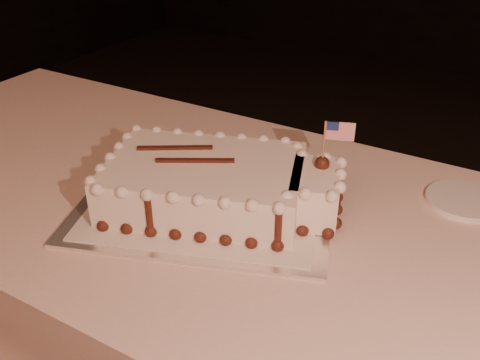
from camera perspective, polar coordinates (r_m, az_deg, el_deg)
The scene contains 4 objects.
cake_board at distance 1.08m, azimuth -3.68°, elevation -2.61°, with size 0.50×0.38×0.01m, color silver.
doily at distance 1.07m, azimuth -3.69°, elevation -2.39°, with size 0.45×0.34×0.00m, color silver.
sheet_cake at distance 1.04m, azimuth -2.36°, elevation -0.42°, with size 0.49×0.37×0.19m.
side_plate at distance 1.17m, azimuth 22.75°, elevation -2.01°, with size 0.15×0.15×0.01m, color silver.
Camera 1 is at (0.27, -0.17, 1.34)m, focal length 40.00 mm.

